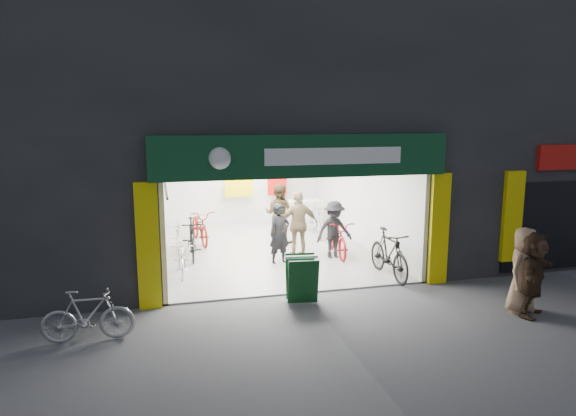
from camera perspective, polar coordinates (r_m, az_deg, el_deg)
name	(u,v)px	position (r m, az deg, el deg)	size (l,w,h in m)	color
ground	(303,294)	(11.49, 1.67, -9.51)	(60.00, 60.00, 0.00)	#56565B
building	(287,102)	(15.89, -0.12, 11.74)	(17.00, 10.27, 8.00)	#232326
bike_left_front	(183,258)	(13.00, -11.63, -5.44)	(0.56, 1.61, 0.84)	silver
bike_left_midfront	(192,239)	(14.35, -10.64, -3.39)	(0.52, 1.85, 1.11)	black
bike_left_midback	(200,226)	(16.02, -9.76, -2.02)	(0.71, 2.04, 1.07)	maroon
bike_left_back	(178,237)	(15.02, -12.10, -3.16)	(0.44, 1.57, 0.95)	silver
bike_right_front	(389,254)	(12.66, 11.15, -5.03)	(0.56, 1.98, 1.19)	black
bike_right_mid	(337,238)	(14.44, 5.48, -3.31)	(0.69, 1.98, 1.04)	maroon
bike_right_back	(316,221)	(16.61, 3.12, -1.41)	(0.52, 1.83, 1.10)	#AFB0B4
parked_bike	(88,316)	(9.70, -21.36, -11.07)	(0.44, 1.56, 0.94)	#A2A2A7
customer_a	(279,234)	(13.51, -0.96, -2.93)	(0.59, 0.39, 1.63)	black
customer_b	(279,214)	(15.76, -1.02, -0.65)	(0.89, 0.70, 1.84)	#3E2F1C
customer_c	(334,230)	(14.05, 5.14, -2.49)	(1.04, 0.60, 1.61)	black
customer_d	(299,224)	(14.17, 1.22, -1.83)	(1.09, 0.45, 1.86)	olive
pedestrian_near	(523,270)	(11.21, 24.65, -6.31)	(0.85, 0.55, 1.74)	#977557
pedestrian_far	(533,274)	(11.11, 25.57, -6.66)	(1.56, 0.50, 1.69)	#3C281B
sandwich_board	(302,278)	(10.82, 1.54, -7.76)	(0.71, 0.73, 0.98)	#0F3F1A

